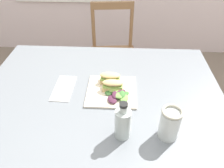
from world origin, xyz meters
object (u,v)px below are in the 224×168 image
(chair_wooden_far, at_px, (113,54))
(plate_lunch, at_px, (112,91))
(bottle_cold_brew, at_px, (123,124))
(dining_table, at_px, (102,108))
(fork_on_napkin, at_px, (64,86))
(sandwich_half_back, at_px, (110,78))
(sandwich_half_front, at_px, (113,85))
(mason_jar_iced_tea, at_px, (170,125))

(chair_wooden_far, relative_size, plate_lunch, 3.50)
(plate_lunch, relative_size, bottle_cold_brew, 1.43)
(dining_table, relative_size, fork_on_napkin, 6.66)
(chair_wooden_far, distance_m, bottle_cold_brew, 1.21)
(plate_lunch, bearing_deg, sandwich_half_back, 99.34)
(sandwich_half_back, xyz_separation_m, bottle_cold_brew, (0.07, -0.34, 0.02))
(plate_lunch, distance_m, fork_on_napkin, 0.25)
(chair_wooden_far, distance_m, sandwich_half_front, 0.93)
(sandwich_half_front, distance_m, mason_jar_iced_tea, 0.36)
(plate_lunch, height_order, fork_on_napkin, plate_lunch)
(dining_table, bearing_deg, sandwich_half_back, 55.94)
(bottle_cold_brew, bearing_deg, dining_table, 112.25)
(plate_lunch, height_order, sandwich_half_back, sandwich_half_back)
(fork_on_napkin, distance_m, mason_jar_iced_tea, 0.58)
(bottle_cold_brew, relative_size, mason_jar_iced_tea, 1.24)
(sandwich_half_front, bearing_deg, dining_table, -176.83)
(sandwich_half_front, bearing_deg, mason_jar_iced_tea, -48.88)
(chair_wooden_far, xyz_separation_m, fork_on_napkin, (-0.22, -0.85, 0.30))
(sandwich_half_front, distance_m, fork_on_napkin, 0.26)
(sandwich_half_back, height_order, fork_on_napkin, sandwich_half_back)
(mason_jar_iced_tea, bearing_deg, sandwich_half_back, 127.35)
(dining_table, relative_size, sandwich_half_back, 11.64)
(dining_table, xyz_separation_m, mason_jar_iced_tea, (0.30, -0.27, 0.19))
(sandwich_half_front, height_order, bottle_cold_brew, bottle_cold_brew)
(chair_wooden_far, height_order, sandwich_half_back, chair_wooden_far)
(fork_on_napkin, distance_m, bottle_cold_brew, 0.44)
(chair_wooden_far, distance_m, fork_on_napkin, 0.92)
(chair_wooden_far, xyz_separation_m, bottle_cold_brew, (0.09, -1.15, 0.35))
(bottle_cold_brew, bearing_deg, mason_jar_iced_tea, 2.46)
(chair_wooden_far, height_order, sandwich_half_front, chair_wooden_far)
(plate_lunch, bearing_deg, sandwich_half_front, 55.62)
(fork_on_napkin, bearing_deg, plate_lunch, -7.49)
(bottle_cold_brew, bearing_deg, sandwich_half_back, 101.55)
(bottle_cold_brew, xyz_separation_m, mason_jar_iced_tea, (0.18, 0.01, 0.00))
(dining_table, relative_size, mason_jar_iced_tea, 8.82)
(plate_lunch, bearing_deg, chair_wooden_far, 92.16)
(plate_lunch, relative_size, fork_on_napkin, 1.34)
(chair_wooden_far, height_order, mason_jar_iced_tea, mason_jar_iced_tea)
(chair_wooden_far, relative_size, mason_jar_iced_tea, 6.20)
(dining_table, distance_m, mason_jar_iced_tea, 0.44)
(dining_table, xyz_separation_m, sandwich_half_back, (0.04, 0.06, 0.16))
(dining_table, height_order, bottle_cold_brew, bottle_cold_brew)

